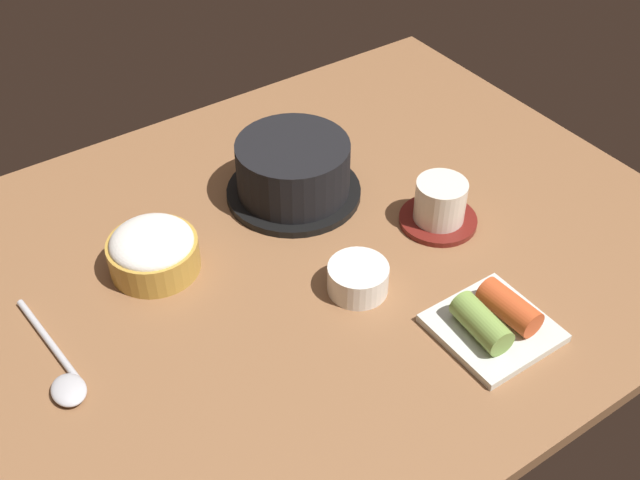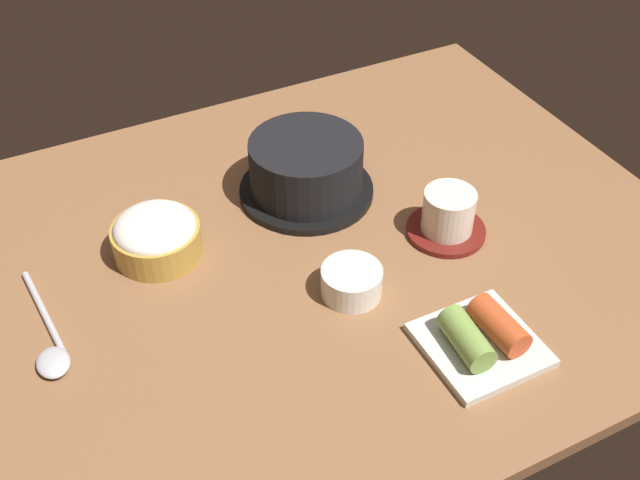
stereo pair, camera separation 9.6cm
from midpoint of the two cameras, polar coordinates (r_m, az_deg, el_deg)
The scene contains 7 objects.
dining_table at distance 99.41cm, azimuth -4.37°, elevation -1.65°, with size 100.00×76.00×2.00cm, color brown.
stone_pot at distance 105.63cm, azimuth -4.59°, elevation 5.02°, with size 18.58×18.58×8.41cm.
rice_bowl at distance 98.00cm, azimuth -14.92°, elevation -0.81°, with size 11.18×11.18×6.14cm.
tea_cup_with_saucer at distance 101.98cm, azimuth 6.13°, elevation 2.46°, with size 10.37×10.37×6.47cm.
banchan_cup_center at distance 92.64cm, azimuth -0.16°, elevation -2.91°, with size 7.36×7.36×3.67cm.
kimchi_plate at distance 89.45cm, azimuth 9.65°, elevation -6.04°, with size 12.35×12.35×4.36cm.
spoon at distance 90.68cm, azimuth -21.32°, elevation -9.27°, with size 3.62×18.27×1.35cm.
Camera 1 is at (-38.81, -61.45, 68.80)cm, focal length 43.68 mm.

